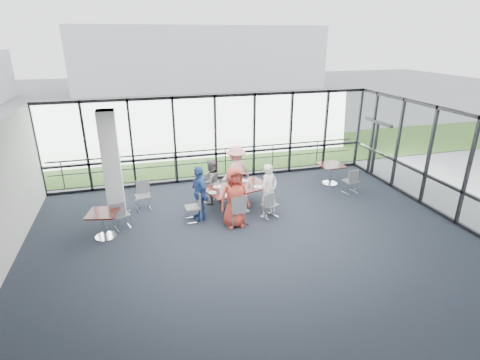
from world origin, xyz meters
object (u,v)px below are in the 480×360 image
object	(u,v)px
structural_column	(112,164)
diner_far_left	(211,182)
diner_near_left	(234,197)
chair_main_end	(193,207)
chair_main_fl	(209,188)
diner_far_right	(236,172)
chair_spare_la	(121,214)
side_table_right	(331,167)
chair_main_nr	(270,205)
side_table_left	(103,217)
chair_spare_lb	(143,196)
main_table	(237,191)
diner_end	(199,193)
chair_spare_r	(351,181)
diner_near_right	(269,190)
chair_main_nl	(238,210)
chair_main_fr	(236,183)

from	to	relation	value
structural_column	diner_far_left	distance (m)	3.08
diner_near_left	chair_main_end	world-z (taller)	diner_near_left
diner_near_left	chair_main_fl	xyz separation A→B (m)	(-0.37, 1.89, -0.44)
diner_far_right	chair_spare_la	size ratio (longest dim) A/B	2.10
diner_near_left	structural_column	bearing A→B (deg)	144.63
diner_near_left	chair_spare_la	bearing A→B (deg)	160.78
side_table_right	diner_far_right	distance (m)	3.67
chair_spare_la	chair_main_nr	bearing A→B (deg)	-25.09
side_table_left	chair_spare_la	xyz separation A→B (m)	(0.44, 0.42, -0.19)
structural_column	diner_far_left	world-z (taller)	structural_column
chair_spare_lb	chair_spare_la	bearing A→B (deg)	52.16
chair_main_nr	diner_far_left	bearing A→B (deg)	107.40
chair_main_nr	chair_main_end	distance (m)	2.31
main_table	diner_far_right	bearing A→B (deg)	61.51
diner_far_left	diner_end	bearing A→B (deg)	35.34
main_table	side_table_right	xyz separation A→B (m)	(3.89, 1.16, 0.00)
side_table_right	chair_main_nr	bearing A→B (deg)	-147.23
side_table_left	chair_spare_r	size ratio (longest dim) A/B	1.05
main_table	diner_end	xyz separation A→B (m)	(-1.25, -0.32, 0.20)
main_table	side_table_left	world-z (taller)	same
diner_far_right	diner_near_right	bearing A→B (deg)	85.32
chair_main_fl	chair_main_end	xyz separation A→B (m)	(-0.74, -1.26, -0.01)
side_table_left	chair_spare_la	size ratio (longest dim) A/B	1.09
structural_column	chair_main_fl	bearing A→B (deg)	0.68
diner_end	chair_main_nr	xyz separation A→B (m)	(2.04, -0.51, -0.42)
main_table	diner_far_right	size ratio (longest dim) A/B	1.24
chair_main_nl	chair_spare_la	xyz separation A→B (m)	(-3.26, 0.72, -0.06)
diner_end	chair_main_fl	xyz separation A→B (m)	(0.51, 1.15, -0.38)
chair_main_fl	chair_spare_r	distance (m)	4.92
structural_column	chair_spare_la	xyz separation A→B (m)	(0.16, -1.12, -1.17)
main_table	chair_main_nl	xyz separation A→B (m)	(-0.25, -1.03, -0.15)
chair_main_nr	chair_spare_lb	xyz separation A→B (m)	(-3.66, 1.62, 0.03)
main_table	chair_spare_r	world-z (taller)	chair_spare_r
chair_main_fr	chair_main_end	bearing A→B (deg)	14.30
chair_spare_r	diner_near_left	bearing A→B (deg)	-175.61
main_table	side_table_right	world-z (taller)	same
structural_column	chair_spare_r	bearing A→B (deg)	-4.40
main_table	diner_far_left	distance (m)	0.98
structural_column	side_table_left	bearing A→B (deg)	-100.22
structural_column	chair_main_fl	distance (m)	3.15
side_table_right	chair_main_nr	xyz separation A→B (m)	(-3.10, -1.99, -0.22)
chair_main_nr	chair_spare_la	world-z (taller)	chair_spare_la
diner_end	chair_main_fr	distance (m)	2.16
chair_main_nl	diner_near_right	bearing A→B (deg)	9.18
main_table	chair_main_end	bearing A→B (deg)	-179.73
main_table	diner_near_right	bearing A→B (deg)	-54.95
side_table_right	diner_near_right	bearing A→B (deg)	-149.42
main_table	diner_near_left	xyz separation A→B (m)	(-0.37, -1.05, 0.26)
structural_column	chair_main_end	distance (m)	2.77
structural_column	chair_spare_lb	bearing A→B (deg)	-1.15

